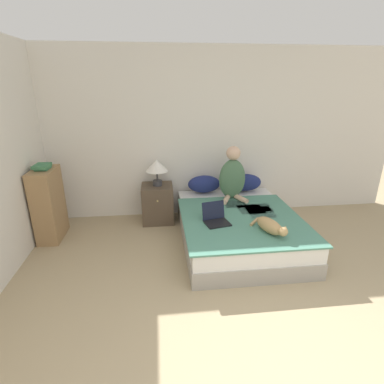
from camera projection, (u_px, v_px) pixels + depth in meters
wall_back at (212, 135)px, 4.62m from camera, size 5.99×0.05×2.55m
bed at (238, 227)px, 4.02m from camera, size 1.51×1.97×0.42m
pillow_near at (204, 184)px, 4.64m from camera, size 0.50×0.26×0.27m
pillow_far at (245, 182)px, 4.71m from camera, size 0.50×0.26×0.27m
person_sitting at (232, 176)px, 4.34m from camera, size 0.39×0.38×0.78m
cat_tabby at (271, 226)px, 3.39m from camera, size 0.32×0.60×0.17m
laptop_open at (216, 219)px, 3.65m from camera, size 0.34×0.33×0.24m
nightstand at (158, 203)px, 4.59m from camera, size 0.47×0.46×0.58m
table_lamp at (157, 167)px, 4.39m from camera, size 0.33×0.33×0.39m
bookshelf at (49, 204)px, 4.03m from camera, size 0.28×0.55×0.98m
book_stack_top at (42, 167)px, 3.85m from camera, size 0.19×0.24×0.07m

